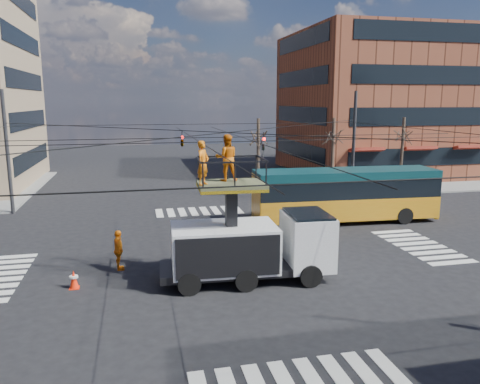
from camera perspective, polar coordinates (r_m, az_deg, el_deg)
name	(u,v)px	position (r m, az deg, el deg)	size (l,w,h in m)	color
ground	(228,260)	(21.98, -1.52, -8.27)	(120.00, 120.00, 0.00)	black
sidewalk_ne	(395,175)	(48.84, 18.33, 1.98)	(18.00, 18.00, 0.12)	slate
crosswalks	(228,260)	(21.98, -1.52, -8.25)	(22.40, 22.40, 0.02)	silver
building_ne	(392,104)	(51.37, 18.05, 10.21)	(20.06, 16.06, 14.00)	brown
overhead_network	(224,167)	(21.34, -1.98, 3.00)	(24.24, 24.24, 8.00)	#2D2D30
tree_a	(258,137)	(35.13, 2.25, 6.71)	(2.00, 2.00, 6.00)	#382B21
tree_b	(333,136)	(37.11, 11.30, 6.74)	(2.00, 2.00, 6.00)	#382B21
tree_c	(403,135)	(39.91, 19.27, 6.63)	(2.00, 2.00, 6.00)	#382B21
utility_truck	(251,233)	(19.09, 1.30, -5.01)	(7.10, 2.93, 5.97)	black
city_bus	(345,194)	(29.12, 12.69, -0.21)	(11.26, 3.13, 3.20)	#C87A12
traffic_cone	(74,279)	(19.82, -19.60, -10.00)	(0.36, 0.36, 0.74)	#FF270A
worker_ground	(119,250)	(21.14, -14.58, -6.88)	(1.05, 0.44, 1.78)	orange
flagger	(297,236)	(22.70, 6.94, -5.38)	(1.14, 0.65, 1.76)	#FF4510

